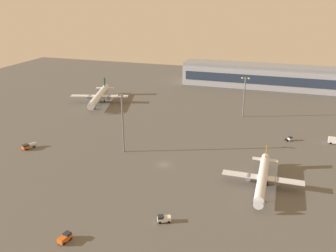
# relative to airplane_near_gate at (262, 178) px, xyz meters

# --- Properties ---
(ground_plane) EXTENTS (416.00, 416.00, 0.00)m
(ground_plane) POSITION_rel_airplane_near_gate_xyz_m (-39.42, 6.23, -3.61)
(ground_plane) COLOR #56544F
(terminal_building) EXTENTS (135.56, 22.40, 16.40)m
(terminal_building) POSITION_rel_airplane_near_gate_xyz_m (-1.78, 151.88, 4.48)
(terminal_building) COLOR #9EA3AD
(terminal_building) RESTS_ON ground
(airplane_near_gate) EXTENTS (28.86, 37.15, 9.55)m
(airplane_near_gate) POSITION_rel_airplane_near_gate_xyz_m (0.00, 0.00, 0.00)
(airplane_near_gate) COLOR silver
(airplane_near_gate) RESTS_ON ground
(airplane_terminal_side) EXTENTS (36.15, 46.04, 12.02)m
(airplane_terminal_side) POSITION_rel_airplane_near_gate_xyz_m (-106.33, 77.43, 0.93)
(airplane_terminal_side) COLOR silver
(airplane_terminal_side) RESTS_ON ground
(fuel_truck) EXTENTS (4.85, 6.54, 2.35)m
(fuel_truck) POSITION_rel_airplane_near_gate_xyz_m (-102.44, 3.00, -2.25)
(fuel_truck) COLOR #D85919
(fuel_truck) RESTS_ON ground
(catering_truck) EXTENTS (5.73, 2.57, 3.05)m
(catering_truck) POSITION_rel_airplane_near_gate_xyz_m (29.03, 51.14, -2.03)
(catering_truck) COLOR white
(catering_truck) RESTS_ON ground
(maintenance_van) EXTENTS (2.71, 4.44, 2.25)m
(maintenance_van) POSITION_rel_airplane_near_gate_xyz_m (-50.53, -48.50, -2.43)
(maintenance_van) COLOR #D85919
(maintenance_van) RESTS_ON ground
(pushback_tug) EXTENTS (3.56, 3.12, 2.05)m
(pushback_tug) POSITION_rel_airplane_near_gate_xyz_m (9.42, 48.76, -2.54)
(pushback_tug) COLOR white
(pushback_tug) RESTS_ON ground
(cargo_loader) EXTENTS (4.58, 3.47, 2.25)m
(cargo_loader) POSITION_rel_airplane_near_gate_xyz_m (-26.94, -31.23, -2.43)
(cargo_loader) COLOR white
(cargo_loader) RESTS_ON ground
(apron_light_east) EXTENTS (4.80, 0.90, 26.14)m
(apron_light_east) POSITION_rel_airplane_near_gate_xyz_m (-60.21, 13.00, 11.31)
(apron_light_east) COLOR slate
(apron_light_east) RESTS_ON ground
(apron_light_central) EXTENTS (4.80, 0.90, 22.79)m
(apron_light_central) POSITION_rel_airplane_near_gate_xyz_m (-16.18, 77.48, 9.58)
(apron_light_central) COLOR slate
(apron_light_central) RESTS_ON ground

